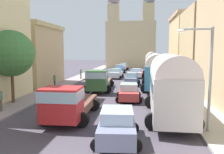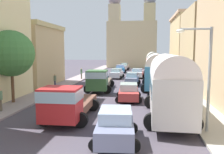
{
  "view_description": "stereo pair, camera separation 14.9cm",
  "coord_description": "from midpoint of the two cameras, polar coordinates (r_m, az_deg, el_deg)",
  "views": [
    {
      "loc": [
        2.83,
        -6.46,
        4.51
      ],
      "look_at": [
        0.0,
        16.03,
        1.93
      ],
      "focal_mm": 37.28,
      "sensor_mm": 36.0,
      "label": 1
    },
    {
      "loc": [
        2.98,
        -6.45,
        4.51
      ],
      "look_at": [
        0.0,
        16.03,
        1.93
      ],
      "focal_mm": 37.28,
      "sensor_mm": 36.0,
      "label": 2
    }
  ],
  "objects": [
    {
      "name": "ground_plane",
      "position": [
        33.88,
        2.56,
        -1.15
      ],
      "size": [
        154.0,
        154.0,
        0.0
      ],
      "primitive_type": "plane",
      "color": "#433E48"
    },
    {
      "name": "parked_bus_2",
      "position": [
        40.85,
        10.16,
        3.41
      ],
      "size": [
        3.33,
        8.79,
        4.27
      ],
      "color": "red",
      "rests_on": "ground"
    },
    {
      "name": "parked_bus_0",
      "position": [
        15.8,
        14.11,
        -1.48
      ],
      "size": [
        3.34,
        8.36,
        4.26
      ],
      "color": "silver",
      "rests_on": "ground"
    },
    {
      "name": "car_3",
      "position": [
        11.73,
        1.24,
        -11.83
      ],
      "size": [
        2.51,
        3.91,
        1.65
      ],
      "color": "slate",
      "rests_on": "ground"
    },
    {
      "name": "car_0",
      "position": [
        37.85,
        1.25,
        0.88
      ],
      "size": [
        2.39,
        4.25,
        1.59
      ],
      "color": "silver",
      "rests_on": "ground"
    },
    {
      "name": "car_6",
      "position": [
        38.93,
        6.35,
        0.97
      ],
      "size": [
        2.5,
        4.14,
        1.53
      ],
      "color": "silver",
      "rests_on": "ground"
    },
    {
      "name": "car_5",
      "position": [
        30.51,
        5.1,
        -0.47
      ],
      "size": [
        2.23,
        3.8,
        1.66
      ],
      "color": "gray",
      "rests_on": "ground"
    },
    {
      "name": "pedestrian_3",
      "position": [
        18.69,
        -25.6,
        -4.88
      ],
      "size": [
        0.54,
        0.54,
        1.81
      ],
      "color": "brown",
      "rests_on": "ground"
    },
    {
      "name": "car_2",
      "position": [
        54.23,
        3.14,
        2.57
      ],
      "size": [
        2.29,
        4.21,
        1.59
      ],
      "color": "beige",
      "rests_on": "ground"
    },
    {
      "name": "building_left_2",
      "position": [
        31.66,
        -17.85,
        5.18
      ],
      "size": [
        4.69,
        9.19,
        7.85
      ],
      "color": "tan",
      "rests_on": "ground"
    },
    {
      "name": "building_right_3",
      "position": [
        44.47,
        18.6,
        7.35
      ],
      "size": [
        6.19,
        12.94,
        10.8
      ],
      "color": "tan",
      "rests_on": "ground"
    },
    {
      "name": "car_4",
      "position": [
        21.13,
        4.32,
        -3.69
      ],
      "size": [
        2.43,
        4.04,
        1.56
      ],
      "color": "#AD3531",
      "rests_on": "ground"
    },
    {
      "name": "building_right_2",
      "position": [
        32.65,
        21.41,
        6.76
      ],
      "size": [
        4.28,
        9.81,
        9.81
      ],
      "color": "tan",
      "rests_on": "ground"
    },
    {
      "name": "streetlamp_near",
      "position": [
        13.29,
        21.95,
        1.66
      ],
      "size": [
        1.87,
        0.28,
        5.74
      ],
      "color": "gray",
      "rests_on": "ground"
    },
    {
      "name": "pedestrian_1",
      "position": [
        28.41,
        -13.67,
        -0.75
      ],
      "size": [
        0.38,
        0.38,
        1.75
      ],
      "color": "#2A2D46",
      "rests_on": "ground"
    },
    {
      "name": "pedestrian_0",
      "position": [
        36.44,
        -7.41,
        0.99
      ],
      "size": [
        0.34,
        0.34,
        1.8
      ],
      "color": "#4C4C39",
      "rests_on": "ground"
    },
    {
      "name": "parked_bus_1",
      "position": [
        27.48,
        10.93,
        1.72
      ],
      "size": [
        3.51,
        9.05,
        4.14
      ],
      "color": "teal",
      "rests_on": "ground"
    },
    {
      "name": "cargo_truck_0",
      "position": [
        15.09,
        -10.62,
        -6.13
      ],
      "size": [
        3.18,
        6.43,
        2.4
      ],
      "color": "#B02123",
      "rests_on": "ground"
    },
    {
      "name": "sidewalk_right",
      "position": [
        34.03,
        14.82,
        -1.21
      ],
      "size": [
        2.5,
        70.0,
        0.14
      ],
      "primitive_type": "cube",
      "color": "#A09E94",
      "rests_on": "ground"
    },
    {
      "name": "roadside_tree_1",
      "position": [
        21.12,
        -23.33,
        5.31
      ],
      "size": [
        3.85,
        3.85,
        6.2
      ],
      "color": "brown",
      "rests_on": "ground"
    },
    {
      "name": "cargo_truck_1",
      "position": [
        25.58,
        -3.08,
        -0.77
      ],
      "size": [
        3.22,
        7.5,
        2.47
      ],
      "color": "#315930",
      "rests_on": "ground"
    },
    {
      "name": "sidewalk_left",
      "position": [
        35.24,
        -9.26,
        -0.81
      ],
      "size": [
        2.5,
        70.0,
        0.14
      ],
      "primitive_type": "cube",
      "color": "gray",
      "rests_on": "ground"
    },
    {
      "name": "distant_church",
      "position": [
        62.81,
        4.95,
        8.76
      ],
      "size": [
        12.81,
        6.62,
        19.2
      ],
      "color": "tan",
      "rests_on": "ground"
    },
    {
      "name": "car_1",
      "position": [
        47.6,
        2.15,
        2.05
      ],
      "size": [
        2.52,
        3.89,
        1.62
      ],
      "color": "#378CCB",
      "rests_on": "ground"
    }
  ]
}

